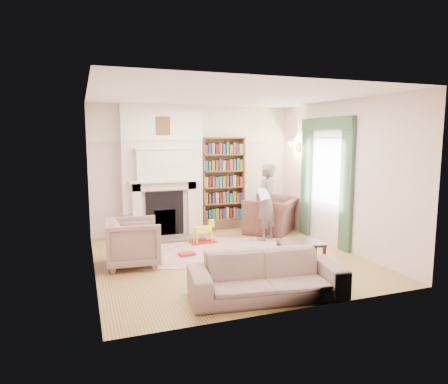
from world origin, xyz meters
name	(u,v)px	position (x,y,z in m)	size (l,w,h in m)	color
floor	(229,258)	(0.00, 0.00, 0.00)	(4.50, 4.50, 0.00)	brown
ceiling	(229,96)	(0.00, 0.00, 2.80)	(4.50, 4.50, 0.00)	white
wall_back	(194,169)	(0.00, 2.25, 1.40)	(4.50, 4.50, 0.00)	silver
wall_front	(295,198)	(0.00, -2.25, 1.40)	(4.50, 4.50, 0.00)	silver
wall_left	(91,185)	(-2.25, 0.00, 1.40)	(4.50, 4.50, 0.00)	silver
wall_right	(339,175)	(2.25, 0.00, 1.40)	(4.50, 4.50, 0.00)	silver
fireplace	(162,172)	(-0.75, 2.05, 1.39)	(1.70, 0.58, 2.80)	silver
bookcase	(223,179)	(0.65, 2.12, 1.18)	(1.00, 0.24, 1.85)	brown
window	(327,171)	(2.23, 0.40, 1.45)	(0.02, 0.90, 1.30)	silver
curtain_left	(347,188)	(2.20, -0.30, 1.20)	(0.07, 0.32, 2.40)	#2D462F
curtain_right	(306,180)	(2.20, 1.10, 1.20)	(0.07, 0.32, 2.40)	#2D462F
pelmet	(326,124)	(2.19, 0.40, 2.38)	(0.09, 1.70, 0.24)	#2D462F
wall_sconce	(291,147)	(2.03, 1.50, 1.90)	(0.20, 0.24, 0.24)	gold
rug	(227,251)	(0.11, 0.40, 0.01)	(2.70, 2.08, 0.01)	beige
armchair_reading	(272,215)	(1.61, 1.53, 0.38)	(1.18, 1.03, 0.77)	#482F26
armchair_left	(133,242)	(-1.62, 0.18, 0.39)	(0.84, 0.86, 0.78)	gray
sofa	(267,276)	(-0.13, -1.78, 0.30)	(2.04, 0.80, 0.60)	gray
man_reading	(266,202)	(1.16, 0.93, 0.79)	(0.58, 0.38, 1.59)	#61544E
newspaper	(264,194)	(1.01, 0.73, 1.01)	(0.35, 0.02, 0.25)	silver
coffee_table	(301,255)	(0.89, -0.92, 0.23)	(0.70, 0.45, 0.45)	black
paraffin_heater	(129,228)	(-1.51, 1.81, 0.28)	(0.24, 0.24, 0.55)	#96979D
rocking_horse	(203,232)	(-0.14, 1.09, 0.24)	(0.54, 0.22, 0.47)	#FFF92A
board_game	(215,260)	(-0.29, -0.08, 0.03)	(0.35, 0.35, 0.03)	#EFDC54
game_box_lid	(187,254)	(-0.66, 0.39, 0.04)	(0.27, 0.18, 0.05)	red
comic_annuals	(241,261)	(0.12, -0.26, 0.02)	(0.30, 0.55, 0.02)	red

